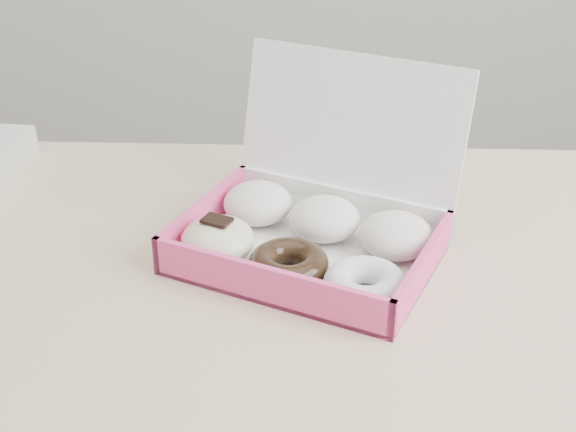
{
  "coord_description": "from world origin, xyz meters",
  "views": [
    {
      "loc": [
        0.15,
        -0.73,
        1.26
      ],
      "look_at": [
        0.12,
        0.05,
        0.82
      ],
      "focal_mm": 50.0,
      "sensor_mm": 36.0,
      "label": 1
    }
  ],
  "objects": [
    {
      "name": "table",
      "position": [
        0.0,
        0.0,
        0.67
      ],
      "size": [
        1.2,
        0.8,
        0.75
      ],
      "color": "tan",
      "rests_on": "ground"
    },
    {
      "name": "donut_box",
      "position": [
        0.14,
        0.09,
        0.78
      ],
      "size": [
        0.37,
        0.36,
        0.21
      ],
      "rotation": [
        0.0,
        0.0,
        -0.41
      ],
      "color": "white",
      "rests_on": "table"
    }
  ]
}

